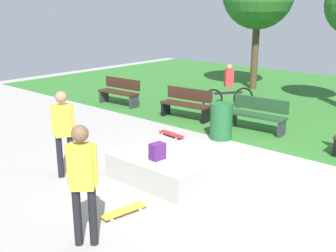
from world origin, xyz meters
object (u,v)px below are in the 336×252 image
(skateboard_spare, at_px, (171,134))
(park_bench_near_lamppost, at_px, (120,91))
(park_bench_by_oak, at_px, (258,114))
(skateboard_by_ledge, at_px, (124,211))
(skater_performing_trick, at_px, (83,176))
(concrete_ledge, at_px, (154,172))
(trash_bin, at_px, (221,121))
(backpack_on_ledge, at_px, (157,151))
(skater_watching, at_px, (63,127))
(cyclist_on_bicycle, at_px, (228,90))
(park_bench_far_right, at_px, (187,103))

(skateboard_spare, height_order, park_bench_near_lamppost, park_bench_near_lamppost)
(skateboard_spare, bearing_deg, park_bench_by_oak, 53.56)
(skateboard_by_ledge, bearing_deg, skater_performing_trick, -75.26)
(skater_performing_trick, bearing_deg, concrete_ledge, 108.06)
(trash_bin, bearing_deg, backpack_on_ledge, -78.13)
(concrete_ledge, distance_m, skater_performing_trick, 2.43)
(backpack_on_ledge, height_order, skater_watching, skater_watching)
(skateboard_by_ledge, bearing_deg, skater_watching, 171.21)
(backpack_on_ledge, height_order, trash_bin, trash_bin)
(park_bench_by_oak, relative_size, cyclist_on_bicycle, 1.07)
(backpack_on_ledge, bearing_deg, concrete_ledge, -21.74)
(park_bench_by_oak, distance_m, trash_bin, 1.30)
(park_bench_near_lamppost, bearing_deg, skater_performing_trick, -45.42)
(cyclist_on_bicycle, bearing_deg, park_bench_near_lamppost, -146.93)
(backpack_on_ledge, xyz_separation_m, skateboard_spare, (-1.75, 2.43, -0.59))
(park_bench_far_right, xyz_separation_m, cyclist_on_bicycle, (0.24, 1.93, 0.15))
(park_bench_by_oak, xyz_separation_m, cyclist_on_bicycle, (-2.05, 1.65, 0.15))
(skater_performing_trick, bearing_deg, skater_watching, 150.86)
(park_bench_far_right, height_order, trash_bin, trash_bin)
(trash_bin, xyz_separation_m, cyclist_on_bicycle, (-1.69, 2.90, 0.16))
(park_bench_near_lamppost, bearing_deg, park_bench_by_oak, 4.33)
(cyclist_on_bicycle, bearing_deg, skateboard_spare, -80.57)
(skater_watching, xyz_separation_m, park_bench_far_right, (-0.98, 5.09, -0.56))
(trash_bin, bearing_deg, skateboard_spare, -146.70)
(skateboard_by_ledge, bearing_deg, park_bench_near_lamppost, 138.15)
(skater_performing_trick, height_order, cyclist_on_bicycle, skater_performing_trick)
(skateboard_by_ledge, bearing_deg, park_bench_far_right, 119.12)
(park_bench_near_lamppost, distance_m, trash_bin, 4.90)
(backpack_on_ledge, relative_size, skater_performing_trick, 0.18)
(park_bench_by_oak, xyz_separation_m, trash_bin, (-0.36, -1.25, -0.01))
(skateboard_spare, bearing_deg, cyclist_on_bicycle, 99.43)
(skateboard_spare, bearing_deg, skater_watching, -87.72)
(park_bench_far_right, bearing_deg, park_bench_by_oak, 6.87)
(skater_watching, xyz_separation_m, skateboard_spare, (-0.14, 3.40, -0.97))
(skateboard_by_ledge, height_order, park_bench_far_right, park_bench_far_right)
(park_bench_by_oak, height_order, park_bench_far_right, same)
(cyclist_on_bicycle, bearing_deg, skater_performing_trick, -69.99)
(skater_performing_trick, height_order, trash_bin, skater_performing_trick)
(skater_watching, xyz_separation_m, park_bench_near_lamppost, (-3.87, 4.97, -0.56))
(skateboard_spare, relative_size, cyclist_on_bicycle, 0.54)
(skater_performing_trick, bearing_deg, cyclist_on_bicycle, 110.01)
(skater_watching, relative_size, cyclist_on_bicycle, 1.16)
(park_bench_near_lamppost, relative_size, trash_bin, 1.72)
(cyclist_on_bicycle, bearing_deg, skater_watching, -84.02)
(concrete_ledge, bearing_deg, park_bench_by_oak, 93.32)
(cyclist_on_bicycle, bearing_deg, park_bench_far_right, -97.22)
(backpack_on_ledge, xyz_separation_m, skater_performing_trick, (0.67, -2.25, 0.41))
(skater_watching, xyz_separation_m, park_bench_by_oak, (1.31, 5.36, -0.56))
(park_bench_near_lamppost, distance_m, park_bench_far_right, 2.89)
(concrete_ledge, relative_size, cyclist_on_bicycle, 1.25)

